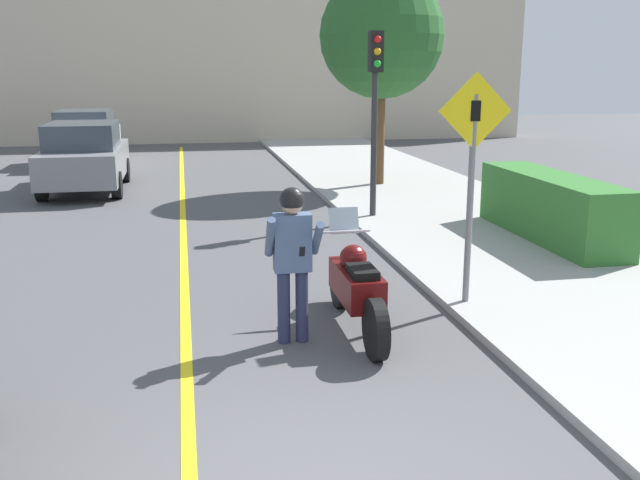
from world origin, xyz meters
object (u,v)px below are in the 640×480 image
(parked_car_grey, at_px, (85,156))
(parked_car_white, at_px, (86,136))
(street_tree, at_px, (382,36))
(crossing_sign, at_px, (472,167))
(traffic_light, at_px, (375,89))
(person_biker, at_px, (292,249))
(motorcycle, at_px, (356,287))

(parked_car_grey, relative_size, parked_car_white, 1.00)
(street_tree, bearing_deg, crossing_sign, -98.90)
(traffic_light, bearing_deg, parked_car_white, 122.95)
(street_tree, bearing_deg, parked_car_grey, 173.49)
(person_biker, bearing_deg, motorcycle, 17.03)
(person_biker, distance_m, street_tree, 11.03)
(person_biker, relative_size, traffic_light, 0.49)
(person_biker, xyz_separation_m, crossing_sign, (2.30, 0.70, 0.73))
(parked_car_white, bearing_deg, traffic_light, -57.05)
(traffic_light, bearing_deg, motorcycle, -106.87)
(parked_car_white, bearing_deg, crossing_sign, -67.80)
(street_tree, relative_size, parked_car_grey, 1.23)
(traffic_light, distance_m, parked_car_white, 12.38)
(motorcycle, relative_size, crossing_sign, 0.84)
(crossing_sign, height_order, street_tree, street_tree)
(person_biker, relative_size, street_tree, 0.34)
(motorcycle, distance_m, parked_car_grey, 11.44)
(parked_car_grey, bearing_deg, parked_car_white, 96.57)
(parked_car_white, bearing_deg, person_biker, -75.92)
(person_biker, height_order, parked_car_grey, person_biker)
(person_biker, relative_size, parked_car_grey, 0.41)
(person_biker, xyz_separation_m, street_tree, (3.76, 10.03, 2.66))
(street_tree, bearing_deg, traffic_light, -107.18)
(crossing_sign, height_order, parked_car_white, crossing_sign)
(motorcycle, height_order, crossing_sign, crossing_sign)
(crossing_sign, bearing_deg, motorcycle, -163.02)
(motorcycle, bearing_deg, parked_car_white, 106.78)
(motorcycle, height_order, traffic_light, traffic_light)
(motorcycle, xyz_separation_m, person_biker, (-0.76, -0.23, 0.55))
(parked_car_white, bearing_deg, motorcycle, -73.22)
(crossing_sign, relative_size, traffic_light, 0.79)
(street_tree, bearing_deg, person_biker, -110.55)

